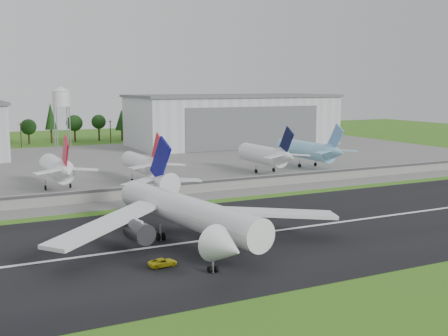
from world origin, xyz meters
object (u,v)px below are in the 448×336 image
parked_jet_red_b (144,164)px  ground_vehicle (163,262)px  main_airliner (187,219)px  parked_jet_navy (267,155)px  parked_jet_red_a (58,169)px  parked_jet_skyblue (310,150)px

parked_jet_red_b → ground_vehicle: bearing=-106.4°
main_airliner → parked_jet_red_b: 68.40m
ground_vehicle → parked_jet_navy: (66.40, 77.84, 5.60)m
main_airliner → parked_jet_red_a: bearing=-89.5°
parked_jet_red_b → main_airliner: bearing=-101.7°
parked_jet_red_a → ground_vehicle: bearing=-88.0°
main_airliner → parked_jet_navy: main_airliner is taller
parked_jet_navy → parked_jet_skyblue: parked_jet_skyblue is taller
parked_jet_red_b → parked_jet_navy: (43.57, 0.05, 0.36)m
parked_jet_navy → parked_jet_red_a: bearing=-180.0°
parked_jet_red_b → parked_jet_navy: size_ratio=1.00×
main_airliner → ground_vehicle: main_airliner is taller
main_airliner → parked_jet_skyblue: bearing=-146.9°
parked_jet_navy → ground_vehicle: bearing=-130.5°
ground_vehicle → parked_jet_red_a: bearing=-1.6°
parked_jet_red_a → parked_jet_navy: bearing=0.0°
parked_jet_red_a → parked_jet_navy: size_ratio=1.00×
parked_jet_red_a → parked_jet_red_b: 25.58m
main_airliner → parked_jet_skyblue: main_airliner is taller
parked_jet_skyblue → main_airliner: bearing=-137.5°
ground_vehicle → parked_jet_red_a: 78.07m
parked_jet_navy → parked_jet_red_b: bearing=-179.9°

